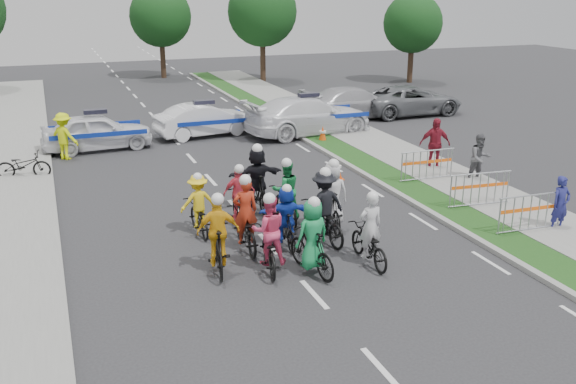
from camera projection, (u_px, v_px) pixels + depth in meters
name	position (u px, v px, depth m)	size (l,w,h in m)	color
ground	(314.00, 295.00, 13.82)	(90.00, 90.00, 0.00)	#28282B
curb_right	(402.00, 196.00, 19.96)	(0.20, 60.00, 0.12)	gray
grass_strip	(421.00, 194.00, 20.20)	(1.20, 60.00, 0.11)	#144015
sidewalk_right	(469.00, 187.00, 20.81)	(2.40, 60.00, 0.13)	gray
rider_0	(369.00, 240.00, 15.17)	(0.65, 1.81, 1.84)	black
rider_1	(312.00, 244.00, 14.60)	(0.88, 1.87, 1.90)	black
rider_2	(269.00, 241.00, 14.80)	(1.02, 1.97, 1.92)	black
rider_3	(218.00, 242.00, 14.70)	(1.03, 1.91, 1.95)	black
rider_4	(323.00, 213.00, 16.43)	(1.18, 2.04, 2.02)	black
rider_5	(286.00, 220.00, 16.09)	(1.37, 1.63, 1.69)	black
rider_6	(245.00, 225.00, 15.99)	(0.78, 1.98, 1.98)	black
rider_7	(332.00, 203.00, 17.20)	(0.92, 1.98, 2.01)	black
rider_8	(286.00, 199.00, 17.71)	(0.82, 1.89, 1.90)	black
rider_9	(239.00, 201.00, 17.59)	(0.91, 1.70, 1.76)	black
rider_10	(198.00, 210.00, 16.98)	(0.97, 1.70, 1.72)	black
rider_11	(257.00, 183.00, 18.61)	(1.65, 1.97, 2.05)	black
police_car_0	(97.00, 132.00, 25.56)	(1.73, 4.30, 1.46)	white
police_car_1	(204.00, 120.00, 27.83)	(1.49, 4.28, 1.41)	white
police_car_2	(308.00, 116.00, 28.11)	(2.34, 5.75, 1.67)	white
civilian_sedan	(354.00, 103.00, 31.48)	(2.15, 5.29, 1.53)	#B1B0B5
civilian_suv	(411.00, 100.00, 32.31)	(2.44, 5.30, 1.47)	slate
spectator_0	(561.00, 204.00, 17.11)	(0.56, 0.37, 1.54)	navy
spectator_1	(480.00, 158.00, 21.37)	(0.80, 0.62, 1.64)	#505054
spectator_2	(435.00, 144.00, 22.72)	(1.10, 0.46, 1.88)	maroon
marshal_hiviz	(64.00, 136.00, 24.11)	(1.15, 0.66, 1.78)	#D8EF0C
barrier_0	(530.00, 215.00, 16.95)	(2.00, 0.50, 1.12)	#A5A8AD
barrier_1	(479.00, 191.00, 18.87)	(2.00, 0.50, 1.12)	#A5A8AD
barrier_2	(427.00, 166.00, 21.37)	(2.00, 0.50, 1.12)	#A5A8AD
cone_0	(337.00, 170.00, 21.79)	(0.40, 0.40, 0.70)	#F24C0C
cone_1	(323.00, 134.00, 26.83)	(0.40, 0.40, 0.70)	#F24C0C
parked_bike	(24.00, 165.00, 21.85)	(0.62, 1.79, 0.94)	black
tree_1	(262.00, 12.00, 42.08)	(4.55, 4.55, 6.82)	#382619
tree_2	(413.00, 23.00, 41.79)	(3.85, 3.85, 5.77)	#382619
tree_4	(160.00, 16.00, 43.72)	(4.20, 4.20, 6.30)	#382619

